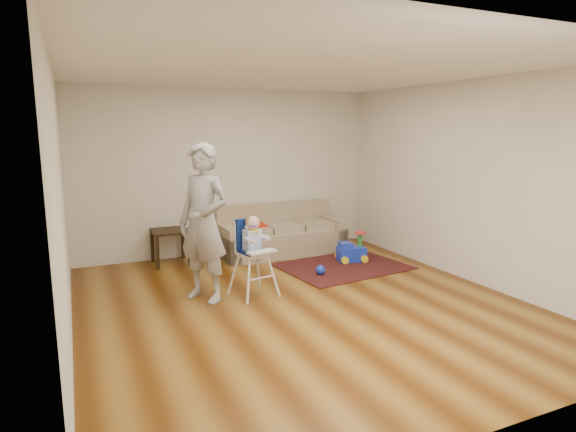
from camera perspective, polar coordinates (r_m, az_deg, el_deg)
name	(u,v)px	position (r m, az deg, el deg)	size (l,w,h in m)	color
ground	(302,304)	(5.82, 1.65, -10.39)	(5.50, 5.50, 0.00)	#4C2607
room_envelope	(284,144)	(5.92, -0.50, 8.56)	(5.04, 5.52, 2.72)	silver
sofa	(281,230)	(8.02, -0.78, -1.64)	(2.08, 0.87, 0.80)	gray
side_table	(171,247)	(7.63, -13.74, -3.56)	(0.54, 0.54, 0.54)	black
area_rug	(343,266)	(7.36, 6.53, -5.94)	(1.80, 1.35, 0.01)	black
ride_on_toy	(352,246)	(7.60, 7.54, -3.59)	(0.42, 0.30, 0.46)	#1934CD
toy_ball	(320,270)	(6.88, 3.86, -6.39)	(0.14, 0.14, 0.14)	#1934CD
high_chair	(253,257)	(5.98, -4.15, -4.91)	(0.55, 0.55, 1.02)	silver
adult	(204,223)	(5.81, -9.97, -0.83)	(0.69, 0.45, 1.90)	gray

